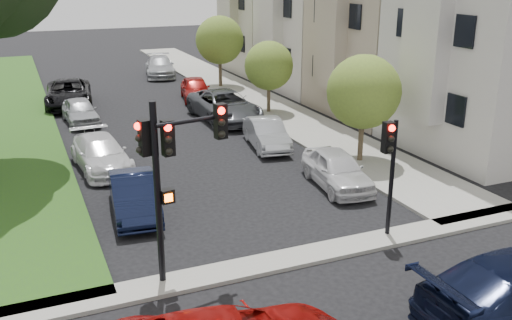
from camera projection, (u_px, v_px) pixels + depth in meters
name	position (u px, v px, depth m)	size (l,w,h in m)	color
ground	(335.00, 295.00, 14.18)	(140.00, 140.00, 0.00)	black
sidewalk_right	(237.00, 91.00, 37.60)	(3.50, 44.00, 0.12)	gray
sidewalk_cross	(298.00, 257.00, 15.91)	(60.00, 1.00, 0.12)	gray
small_tree_a	(364.00, 92.00, 22.93)	(3.01, 3.01, 4.51)	#402E1E
small_tree_b	(269.00, 66.00, 31.13)	(2.68, 2.68, 4.03)	#402E1E
small_tree_c	(220.00, 40.00, 37.93)	(3.20, 3.20, 4.80)	#402E1E
traffic_signal_main	(171.00, 160.00, 13.80)	(2.35, 0.62, 4.80)	black
traffic_signal_secondary	(390.00, 158.00, 16.40)	(0.45, 0.37, 3.64)	black
car_parked_0	(337.00, 169.00, 21.00)	(1.62, 4.03, 1.37)	silver
car_parked_1	(267.00, 134.00, 25.67)	(1.38, 3.96, 1.31)	#999BA0
car_parked_2	(225.00, 106.00, 30.27)	(2.62, 5.69, 1.58)	#3F4247
car_parked_3	(195.00, 89.00, 35.08)	(1.65, 4.09, 1.39)	maroon
car_parked_4	(160.00, 67.00, 42.76)	(2.07, 5.10, 1.48)	#999BA0
car_parked_5	(134.00, 195.00, 18.65)	(1.41, 4.05, 1.34)	black
car_parked_6	(101.00, 154.00, 22.85)	(1.86, 4.57, 1.33)	silver
car_parked_7	(80.00, 111.00, 29.70)	(1.55, 3.86, 1.32)	#999BA0
car_parked_8	(69.00, 93.00, 33.41)	(2.55, 5.53, 1.54)	black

